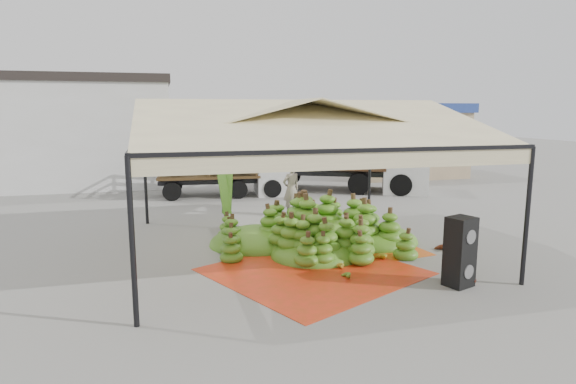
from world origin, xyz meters
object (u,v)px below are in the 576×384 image
object	(u,v)px
banana_heap	(320,221)
vendor	(291,189)
truck_right	(353,158)
speaker_stack	(460,252)
truck_left	(231,168)

from	to	relation	value
banana_heap	vendor	distance (m)	3.74
banana_heap	truck_right	world-z (taller)	truck_right
speaker_stack	truck_left	bearing A→B (deg)	84.68
speaker_stack	vendor	xyz separation A→B (m)	(-1.65, 7.68, 0.19)
vendor	truck_left	bearing A→B (deg)	-90.81
banana_heap	vendor	world-z (taller)	vendor
speaker_stack	truck_left	world-z (taller)	truck_left
vendor	truck_right	distance (m)	6.25
truck_left	vendor	bearing A→B (deg)	-68.75
speaker_stack	truck_right	xyz separation A→B (m)	(2.60, 12.22, 0.78)
speaker_stack	vendor	size ratio (longest dim) A/B	0.80
truck_left	truck_right	world-z (taller)	truck_right
truck_left	truck_right	distance (m)	5.74
speaker_stack	truck_right	distance (m)	12.52
speaker_stack	vendor	bearing A→B (deg)	82.66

